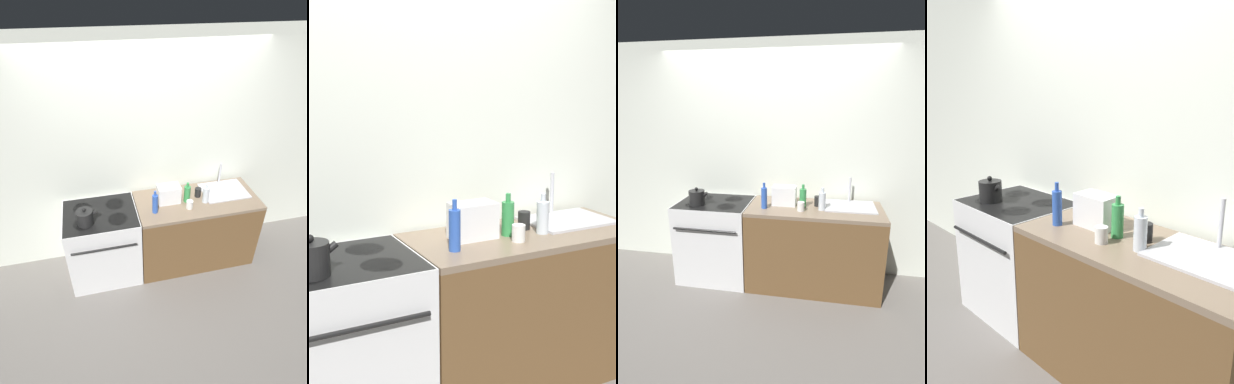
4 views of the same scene
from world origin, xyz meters
TOP-DOWN VIEW (x-y plane):
  - ground_plane at (0.00, 0.00)m, footprint 12.00×12.00m
  - wall_back at (0.00, 0.69)m, footprint 8.00×0.05m
  - stove at (-0.60, 0.31)m, footprint 0.78×0.67m
  - counter_block at (0.50, 0.32)m, footprint 1.39×0.64m
  - kettle at (-0.75, 0.19)m, footprint 0.21×0.17m
  - toaster at (0.17, 0.36)m, footprint 0.25×0.16m
  - sink_tray at (0.85, 0.40)m, footprint 0.52×0.40m
  - bottle_green at (0.37, 0.31)m, footprint 0.07×0.07m
  - bottle_blue at (-0.02, 0.21)m, footprint 0.06×0.06m
  - bottle_clear at (0.57, 0.26)m, footprint 0.07×0.07m
  - cup_black at (0.52, 0.38)m, footprint 0.07×0.07m
  - cup_white at (0.36, 0.19)m, footprint 0.07×0.07m

SIDE VIEW (x-z plane):
  - ground_plane at x=0.00m, z-range 0.00..0.00m
  - counter_block at x=0.50m, z-range 0.00..0.90m
  - stove at x=-0.60m, z-range 0.01..0.91m
  - sink_tray at x=0.85m, z-range 0.77..1.05m
  - cup_white at x=0.36m, z-range 0.90..0.99m
  - cup_black at x=0.52m, z-range 0.90..1.00m
  - kettle at x=-0.75m, z-range 0.88..1.07m
  - bottle_clear at x=0.57m, z-range 0.88..1.11m
  - bottle_green at x=0.37m, z-range 0.88..1.12m
  - toaster at x=0.17m, z-range 0.90..1.10m
  - bottle_blue at x=-0.02m, z-range 0.88..1.15m
  - wall_back at x=0.00m, z-range 0.00..2.60m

